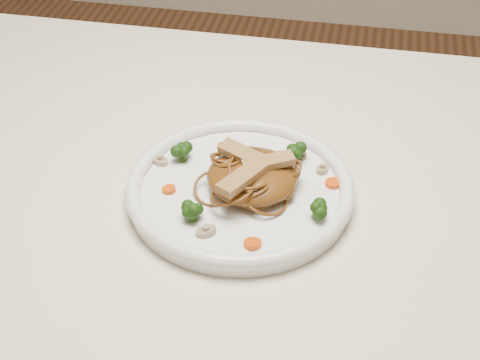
# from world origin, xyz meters

# --- Properties ---
(table) EXTENTS (1.20, 0.80, 0.75)m
(table) POSITION_xyz_m (0.00, 0.00, 0.65)
(table) COLOR beige
(table) RESTS_ON ground
(plate) EXTENTS (0.37, 0.37, 0.02)m
(plate) POSITION_xyz_m (0.01, -0.04, 0.76)
(plate) COLOR white
(plate) RESTS_ON table
(noodle_mound) EXTENTS (0.15, 0.15, 0.04)m
(noodle_mound) POSITION_xyz_m (0.02, -0.03, 0.78)
(noodle_mound) COLOR brown
(noodle_mound) RESTS_ON plate
(chicken_a) EXTENTS (0.07, 0.05, 0.01)m
(chicken_a) POSITION_xyz_m (0.04, -0.03, 0.80)
(chicken_a) COLOR tan
(chicken_a) RESTS_ON noodle_mound
(chicken_b) EXTENTS (0.07, 0.05, 0.01)m
(chicken_b) POSITION_xyz_m (0.01, -0.02, 0.80)
(chicken_b) COLOR tan
(chicken_b) RESTS_ON noodle_mound
(chicken_c) EXTENTS (0.06, 0.08, 0.01)m
(chicken_c) POSITION_xyz_m (0.02, -0.07, 0.81)
(chicken_c) COLOR tan
(chicken_c) RESTS_ON noodle_mound
(broccoli_0) EXTENTS (0.03, 0.03, 0.03)m
(broccoli_0) POSITION_xyz_m (0.07, 0.03, 0.78)
(broccoli_0) COLOR #1B3D0C
(broccoli_0) RESTS_ON plate
(broccoli_1) EXTENTS (0.03, 0.03, 0.03)m
(broccoli_1) POSITION_xyz_m (-0.08, 0.00, 0.78)
(broccoli_1) COLOR #1B3D0C
(broccoli_1) RESTS_ON plate
(broccoli_2) EXTENTS (0.03, 0.03, 0.03)m
(broccoli_2) POSITION_xyz_m (-0.04, -0.11, 0.78)
(broccoli_2) COLOR #1B3D0C
(broccoli_2) RESTS_ON plate
(broccoli_3) EXTENTS (0.03, 0.03, 0.03)m
(broccoli_3) POSITION_xyz_m (0.11, -0.08, 0.78)
(broccoli_3) COLOR #1B3D0C
(broccoli_3) RESTS_ON plate
(carrot_0) EXTENTS (0.02, 0.02, 0.00)m
(carrot_0) POSITION_xyz_m (0.05, 0.04, 0.77)
(carrot_0) COLOR #EF4B08
(carrot_0) RESTS_ON plate
(carrot_1) EXTENTS (0.02, 0.02, 0.00)m
(carrot_1) POSITION_xyz_m (-0.08, -0.06, 0.77)
(carrot_1) COLOR #EF4B08
(carrot_1) RESTS_ON plate
(carrot_2) EXTENTS (0.02, 0.02, 0.00)m
(carrot_2) POSITION_xyz_m (0.13, -0.01, 0.77)
(carrot_2) COLOR #EF4B08
(carrot_2) RESTS_ON plate
(carrot_3) EXTENTS (0.02, 0.02, 0.00)m
(carrot_3) POSITION_xyz_m (-0.03, 0.04, 0.77)
(carrot_3) COLOR #EF4B08
(carrot_3) RESTS_ON plate
(carrot_4) EXTENTS (0.03, 0.03, 0.00)m
(carrot_4) POSITION_xyz_m (0.04, -0.14, 0.77)
(carrot_4) COLOR #EF4B08
(carrot_4) RESTS_ON plate
(mushroom_0) EXTENTS (0.04, 0.04, 0.01)m
(mushroom_0) POSITION_xyz_m (-0.01, -0.13, 0.77)
(mushroom_0) COLOR tan
(mushroom_0) RESTS_ON plate
(mushroom_1) EXTENTS (0.03, 0.03, 0.01)m
(mushroom_1) POSITION_xyz_m (0.11, 0.02, 0.77)
(mushroom_1) COLOR tan
(mushroom_1) RESTS_ON plate
(mushroom_2) EXTENTS (0.03, 0.03, 0.01)m
(mushroom_2) POSITION_xyz_m (-0.11, -0.01, 0.77)
(mushroom_2) COLOR tan
(mushroom_2) RESTS_ON plate
(mushroom_3) EXTENTS (0.03, 0.03, 0.01)m
(mushroom_3) POSITION_xyz_m (0.08, 0.04, 0.77)
(mushroom_3) COLOR tan
(mushroom_3) RESTS_ON plate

